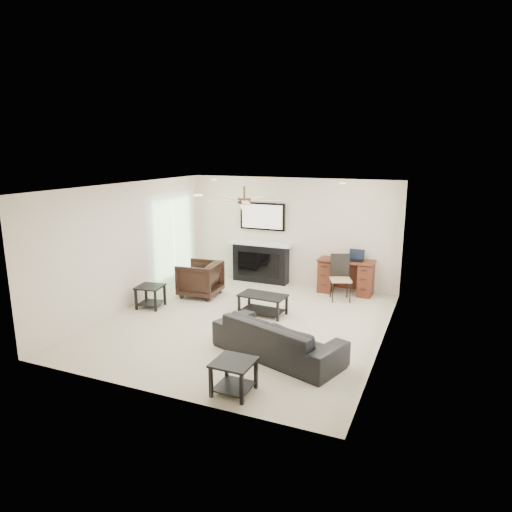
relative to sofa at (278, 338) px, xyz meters
The scene contains 10 objects.
room_shell 2.01m from the sofa, 127.97° to the left, with size 5.50×5.54×2.52m.
sofa is the anchor object (origin of this frame).
armchair 3.37m from the sofa, 140.41° to the left, with size 0.81×0.83×0.76m, color black.
coffee_table 1.84m from the sofa, 119.36° to the left, with size 0.90×0.50×0.40m, color black.
end_table_near 1.26m from the sofa, 96.84° to the right, with size 0.52×0.52×0.45m, color black.
end_table_left 3.34m from the sofa, 160.75° to the left, with size 0.50×0.50×0.45m, color black.
fireplace_unit 4.12m from the sofa, 116.21° to the left, with size 1.52×0.34×1.91m, color black.
desk 3.61m from the sofa, 85.53° to the left, with size 1.22×0.56×0.76m, color #442311.
desk_chair 3.07m from the sofa, 84.72° to the left, with size 0.42×0.44×0.97m, color black.
laptop 3.66m from the sofa, 82.34° to the left, with size 0.33×0.24×0.23m, color black.
Camera 1 is at (3.33, -7.22, 3.14)m, focal length 32.00 mm.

